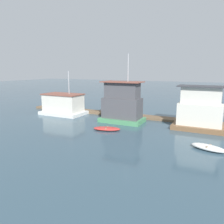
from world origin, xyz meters
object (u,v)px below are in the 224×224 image
(dinghy_white, at_px, (208,148))
(houseboat_green, at_px, (122,104))
(houseboat_brown, at_px, (200,111))
(mooring_post_far_left, at_px, (53,104))
(houseboat_white, at_px, (63,105))
(dinghy_red, at_px, (107,129))

(dinghy_white, bearing_deg, houseboat_green, 150.45)
(houseboat_brown, relative_size, mooring_post_far_left, 2.81)
(houseboat_white, bearing_deg, houseboat_green, -3.04)
(houseboat_green, height_order, dinghy_white, houseboat_green)
(houseboat_white, relative_size, mooring_post_far_left, 3.17)
(houseboat_white, xyz_separation_m, houseboat_green, (10.12, -0.54, 0.85))
(houseboat_white, distance_m, dinghy_red, 11.42)
(houseboat_brown, relative_size, dinghy_white, 1.85)
(houseboat_white, bearing_deg, dinghy_red, -26.24)
(houseboat_brown, height_order, mooring_post_far_left, houseboat_brown)
(houseboat_brown, xyz_separation_m, dinghy_white, (1.37, -6.63, -1.92))
(houseboat_brown, xyz_separation_m, dinghy_red, (-9.40, -4.97, -1.96))
(houseboat_green, distance_m, mooring_post_far_left, 13.93)
(houseboat_brown, bearing_deg, mooring_post_far_left, 175.47)
(dinghy_red, bearing_deg, houseboat_green, 90.76)
(houseboat_green, bearing_deg, dinghy_white, -29.55)
(dinghy_white, height_order, mooring_post_far_left, mooring_post_far_left)
(mooring_post_far_left, bearing_deg, houseboat_brown, -4.53)
(houseboat_green, distance_m, houseboat_brown, 9.48)
(dinghy_red, relative_size, dinghy_white, 1.06)
(dinghy_red, bearing_deg, houseboat_brown, 27.87)
(houseboat_white, distance_m, houseboat_brown, 19.59)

